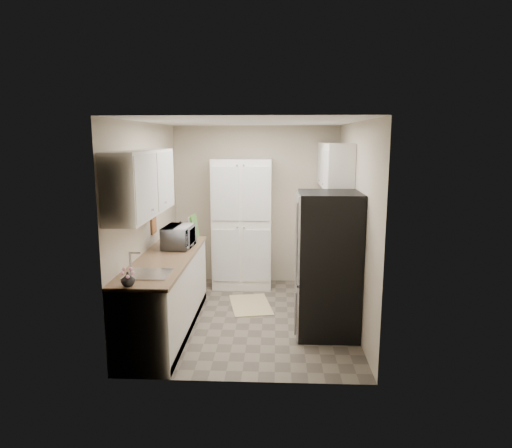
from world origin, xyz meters
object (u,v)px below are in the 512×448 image
(wine_bottle, at_px, (181,233))
(toaster_oven, at_px, (326,224))
(electric_range, at_px, (323,275))
(refrigerator, at_px, (328,264))
(pantry_cabinet, at_px, (242,224))
(microwave, at_px, (179,237))

(wine_bottle, bearing_deg, toaster_oven, 20.10)
(electric_range, height_order, refrigerator, refrigerator)
(refrigerator, bearing_deg, wine_bottle, 157.61)
(electric_range, xyz_separation_m, toaster_oven, (0.10, 0.73, 0.56))
(pantry_cabinet, distance_m, wine_bottle, 1.21)
(toaster_oven, bearing_deg, refrigerator, -72.02)
(pantry_cabinet, distance_m, electric_range, 1.58)
(pantry_cabinet, relative_size, electric_range, 1.77)
(refrigerator, distance_m, wine_bottle, 2.07)
(pantry_cabinet, relative_size, wine_bottle, 7.80)
(pantry_cabinet, xyz_separation_m, wine_bottle, (-0.76, -0.94, 0.05))
(microwave, bearing_deg, pantry_cabinet, -26.28)
(pantry_cabinet, distance_m, microwave, 1.46)
(microwave, relative_size, toaster_oven, 1.20)
(microwave, bearing_deg, electric_range, -76.40)
(electric_range, relative_size, refrigerator, 0.66)
(wine_bottle, xyz_separation_m, toaster_oven, (2.04, 0.75, -0.01))
(pantry_cabinet, xyz_separation_m, microwave, (-0.72, -1.27, 0.06))
(refrigerator, relative_size, wine_bottle, 6.63)
(pantry_cabinet, xyz_separation_m, refrigerator, (1.14, -1.73, -0.15))
(electric_range, xyz_separation_m, microwave, (-1.90, -0.34, 0.58))
(toaster_oven, bearing_deg, electric_range, -74.81)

